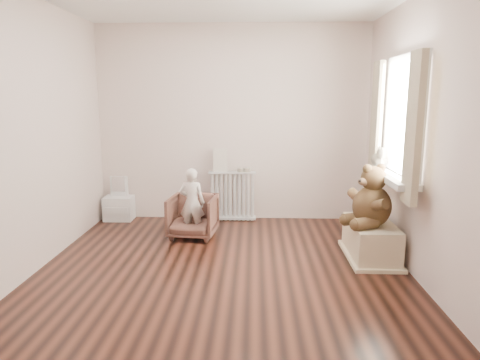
{
  "coord_description": "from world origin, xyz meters",
  "views": [
    {
      "loc": [
        0.3,
        -3.95,
        1.66
      ],
      "look_at": [
        0.15,
        0.45,
        0.8
      ],
      "focal_mm": 32.0,
      "sensor_mm": 36.0,
      "label": 1
    }
  ],
  "objects_px": {
    "teddy_bear": "(372,197)",
    "plush_cat": "(379,158)",
    "radiator": "(232,192)",
    "child": "(192,203)",
    "toy_vanity": "(119,200)",
    "toy_bench": "(371,239)",
    "armchair": "(193,216)"
  },
  "relations": [
    {
      "from": "radiator",
      "to": "armchair",
      "type": "xyz_separation_m",
      "value": [
        -0.44,
        -0.71,
        -0.14
      ]
    },
    {
      "from": "radiator",
      "to": "toy_vanity",
      "type": "relative_size",
      "value": 1.13
    },
    {
      "from": "radiator",
      "to": "plush_cat",
      "type": "bearing_deg",
      "value": -30.61
    },
    {
      "from": "armchair",
      "to": "child",
      "type": "relative_size",
      "value": 0.67
    },
    {
      "from": "radiator",
      "to": "teddy_bear",
      "type": "xyz_separation_m",
      "value": [
        1.48,
        -1.43,
        0.28
      ]
    },
    {
      "from": "armchair",
      "to": "toy_bench",
      "type": "relative_size",
      "value": 0.68
    },
    {
      "from": "radiator",
      "to": "child",
      "type": "distance_m",
      "value": 0.88
    },
    {
      "from": "armchair",
      "to": "plush_cat",
      "type": "height_order",
      "value": "plush_cat"
    },
    {
      "from": "radiator",
      "to": "plush_cat",
      "type": "distance_m",
      "value": 2.02
    },
    {
      "from": "toy_vanity",
      "to": "armchair",
      "type": "bearing_deg",
      "value": -31.41
    },
    {
      "from": "radiator",
      "to": "toy_bench",
      "type": "relative_size",
      "value": 0.83
    },
    {
      "from": "child",
      "to": "plush_cat",
      "type": "bearing_deg",
      "value": -179.84
    },
    {
      "from": "toy_vanity",
      "to": "toy_bench",
      "type": "bearing_deg",
      "value": -22.99
    },
    {
      "from": "child",
      "to": "radiator",
      "type": "bearing_deg",
      "value": -113.72
    },
    {
      "from": "toy_vanity",
      "to": "toy_bench",
      "type": "xyz_separation_m",
      "value": [
        3.07,
        -1.3,
        -0.08
      ]
    },
    {
      "from": "toy_bench",
      "to": "teddy_bear",
      "type": "xyz_separation_m",
      "value": [
        -0.04,
        -0.1,
        0.47
      ]
    },
    {
      "from": "teddy_bear",
      "to": "plush_cat",
      "type": "height_order",
      "value": "plush_cat"
    },
    {
      "from": "teddy_bear",
      "to": "plush_cat",
      "type": "distance_m",
      "value": 0.59
    },
    {
      "from": "teddy_bear",
      "to": "plush_cat",
      "type": "relative_size",
      "value": 2.22
    },
    {
      "from": "child",
      "to": "teddy_bear",
      "type": "distance_m",
      "value": 2.04
    },
    {
      "from": "radiator",
      "to": "teddy_bear",
      "type": "relative_size",
      "value": 1.09
    },
    {
      "from": "toy_vanity",
      "to": "child",
      "type": "distance_m",
      "value": 1.34
    },
    {
      "from": "plush_cat",
      "to": "child",
      "type": "bearing_deg",
      "value": -170.95
    },
    {
      "from": "radiator",
      "to": "child",
      "type": "xyz_separation_m",
      "value": [
        -0.44,
        -0.76,
        0.04
      ]
    },
    {
      "from": "radiator",
      "to": "teddy_bear",
      "type": "distance_m",
      "value": 2.08
    },
    {
      "from": "toy_vanity",
      "to": "armchair",
      "type": "relative_size",
      "value": 1.08
    },
    {
      "from": "toy_vanity",
      "to": "child",
      "type": "xyz_separation_m",
      "value": [
        1.12,
        -0.73,
        0.16
      ]
    },
    {
      "from": "armchair",
      "to": "toy_vanity",
      "type": "bearing_deg",
      "value": 154.71
    },
    {
      "from": "radiator",
      "to": "toy_bench",
      "type": "bearing_deg",
      "value": -41.31
    },
    {
      "from": "toy_vanity",
      "to": "plush_cat",
      "type": "bearing_deg",
      "value": -16.49
    },
    {
      "from": "teddy_bear",
      "to": "plush_cat",
      "type": "xyz_separation_m",
      "value": [
        0.18,
        0.45,
        0.33
      ]
    },
    {
      "from": "toy_vanity",
      "to": "radiator",
      "type": "bearing_deg",
      "value": 1.11
    }
  ]
}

